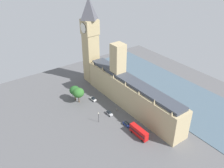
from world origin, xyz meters
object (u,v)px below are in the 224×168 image
object	(u,v)px
car_silver_midblock	(109,113)
street_lamp_opposite_hall	(72,91)
parliament_building	(130,92)
street_lamp_near_tower	(99,116)
car_white_under_trees	(93,99)
plane_tree_corner	(75,90)
double_decker_bus_kerbside	(139,132)
car_blue_by_river_gate	(127,124)
pedestrian_far_end	(117,110)
plane_tree_leading	(78,93)
clock_tower	(90,40)

from	to	relation	value
car_silver_midblock	street_lamp_opposite_hall	distance (m)	28.16
parliament_building	street_lamp_near_tower	xyz separation A→B (m)	(21.83, 1.91, -5.11)
car_white_under_trees	plane_tree_corner	size ratio (longest dim) A/B	0.50
car_silver_midblock	street_lamp_near_tower	xyz separation A→B (m)	(7.97, 2.09, 3.21)
street_lamp_near_tower	double_decker_bus_kerbside	bearing A→B (deg)	115.37
car_blue_by_river_gate	street_lamp_opposite_hall	xyz separation A→B (m)	(9.07, -39.57, 3.17)
pedestrian_far_end	plane_tree_corner	world-z (taller)	plane_tree_corner
car_white_under_trees	pedestrian_far_end	xyz separation A→B (m)	(-4.87, 16.36, -0.21)
plane_tree_corner	car_blue_by_river_gate	bearing A→B (deg)	105.10
double_decker_bus_kerbside	plane_tree_leading	distance (m)	42.51
double_decker_bus_kerbside	plane_tree_leading	world-z (taller)	plane_tree_leading
plane_tree_leading	street_lamp_near_tower	size ratio (longest dim) A/B	1.57
double_decker_bus_kerbside	car_blue_by_river_gate	bearing A→B (deg)	87.87
double_decker_bus_kerbside	clock_tower	bearing A→B (deg)	78.75
car_silver_midblock	double_decker_bus_kerbside	world-z (taller)	double_decker_bus_kerbside
parliament_building	clock_tower	size ratio (longest dim) A/B	1.29
car_silver_midblock	double_decker_bus_kerbside	bearing A→B (deg)	95.00
clock_tower	double_decker_bus_kerbside	world-z (taller)	clock_tower
car_white_under_trees	plane_tree_leading	world-z (taller)	plane_tree_leading
plane_tree_leading	parliament_building	bearing A→B (deg)	136.85
car_white_under_trees	car_silver_midblock	size ratio (longest dim) A/B	0.95
street_lamp_near_tower	car_blue_by_river_gate	bearing A→B (deg)	132.82
plane_tree_corner	street_lamp_near_tower	distance (m)	25.04
car_silver_midblock	street_lamp_opposite_hall	world-z (taller)	street_lamp_opposite_hall
car_blue_by_river_gate	plane_tree_leading	bearing A→B (deg)	-73.10
street_lamp_near_tower	parliament_building	bearing A→B (deg)	-175.00
double_decker_bus_kerbside	street_lamp_opposite_hall	world-z (taller)	street_lamp_opposite_hall
car_blue_by_river_gate	plane_tree_leading	world-z (taller)	plane_tree_leading
car_white_under_trees	street_lamp_opposite_hall	world-z (taller)	street_lamp_opposite_hall
plane_tree_leading	street_lamp_near_tower	world-z (taller)	plane_tree_leading
street_lamp_near_tower	street_lamp_opposite_hall	bearing A→B (deg)	-91.27
car_silver_midblock	plane_tree_leading	world-z (taller)	plane_tree_leading
clock_tower	pedestrian_far_end	world-z (taller)	clock_tower
car_silver_midblock	pedestrian_far_end	bearing A→B (deg)	-176.54
car_white_under_trees	double_decker_bus_kerbside	bearing A→B (deg)	-90.17
car_white_under_trees	clock_tower	bearing A→B (deg)	57.73
clock_tower	street_lamp_opposite_hall	bearing A→B (deg)	28.62
street_lamp_opposite_hall	street_lamp_near_tower	distance (m)	29.10
car_white_under_trees	street_lamp_near_tower	distance (m)	20.69
clock_tower	car_white_under_trees	size ratio (longest dim) A/B	11.88
clock_tower	car_blue_by_river_gate	distance (m)	58.64
pedestrian_far_end	plane_tree_leading	xyz separation A→B (m)	(12.47, -19.37, 5.67)
car_blue_by_river_gate	pedestrian_far_end	xyz separation A→B (m)	(-3.53, -12.77, -0.21)
pedestrian_far_end	street_lamp_near_tower	distance (m)	13.86
car_blue_by_river_gate	double_decker_bus_kerbside	size ratio (longest dim) A/B	0.44
clock_tower	plane_tree_corner	bearing A→B (deg)	36.21
clock_tower	plane_tree_corner	xyz separation A→B (m)	(20.98, 15.36, -21.34)
pedestrian_far_end	street_lamp_opposite_hall	bearing A→B (deg)	-145.68
clock_tower	pedestrian_far_end	size ratio (longest dim) A/B	35.91
clock_tower	pedestrian_far_end	bearing A→B (deg)	78.24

